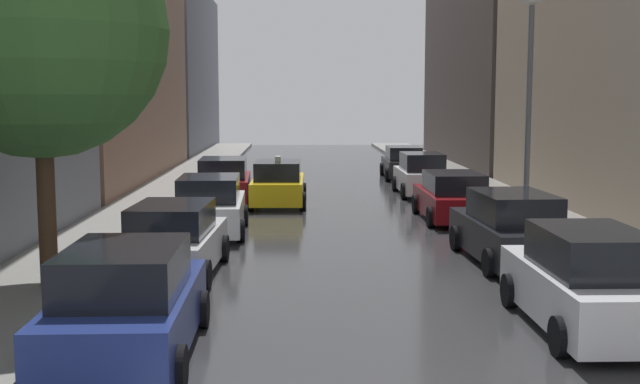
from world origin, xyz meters
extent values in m
cube|color=#343437|center=(0.00, 24.00, -0.02)|extent=(28.00, 72.00, 0.04)
cube|color=gray|center=(-6.50, 24.00, 0.07)|extent=(3.00, 72.00, 0.15)
cube|color=gray|center=(6.50, 24.00, 0.07)|extent=(3.00, 72.00, 0.15)
cube|color=#8C6B56|center=(-11.00, 32.23, 7.37)|extent=(6.00, 21.02, 14.74)
cube|color=slate|center=(-11.00, 53.46, 5.90)|extent=(6.00, 19.36, 11.80)
cube|color=navy|center=(-3.78, 5.62, 0.61)|extent=(1.95, 4.58, 0.86)
cube|color=black|center=(-3.78, 5.39, 1.39)|extent=(1.70, 2.52, 0.71)
cylinder|color=black|center=(-4.75, 7.11, 0.32)|extent=(0.23, 0.64, 0.64)
cylinder|color=black|center=(-2.85, 7.13, 0.32)|extent=(0.23, 0.64, 0.64)
cylinder|color=black|center=(-4.71, 4.10, 0.32)|extent=(0.23, 0.64, 0.64)
cylinder|color=black|center=(-2.81, 4.13, 0.32)|extent=(0.23, 0.64, 0.64)
cube|color=silver|center=(-3.95, 11.28, 0.58)|extent=(1.98, 4.48, 0.80)
cube|color=black|center=(-3.96, 11.06, 1.30)|extent=(1.69, 2.49, 0.65)
cylinder|color=black|center=(-4.80, 12.77, 0.32)|extent=(0.25, 0.65, 0.64)
cylinder|color=black|center=(-2.99, 12.70, 0.32)|extent=(0.25, 0.65, 0.64)
cylinder|color=black|center=(-4.92, 9.86, 0.32)|extent=(0.25, 0.65, 0.64)
cylinder|color=black|center=(-3.11, 9.79, 0.32)|extent=(0.25, 0.65, 0.64)
cube|color=silver|center=(-3.75, 16.68, 0.59)|extent=(2.03, 4.40, 0.84)
cube|color=black|center=(-3.74, 16.46, 1.36)|extent=(1.74, 2.44, 0.68)
cylinder|color=black|center=(-4.74, 18.08, 0.32)|extent=(0.24, 0.65, 0.64)
cylinder|color=black|center=(-2.85, 18.14, 0.32)|extent=(0.24, 0.65, 0.64)
cylinder|color=black|center=(-4.64, 15.21, 0.32)|extent=(0.24, 0.65, 0.64)
cylinder|color=black|center=(-2.76, 15.28, 0.32)|extent=(0.24, 0.65, 0.64)
cube|color=maroon|center=(-3.95, 23.23, 0.60)|extent=(2.05, 4.59, 0.85)
cube|color=black|center=(-3.94, 23.00, 1.38)|extent=(1.75, 2.55, 0.70)
cylinder|color=black|center=(-4.94, 24.68, 0.32)|extent=(0.24, 0.65, 0.64)
cylinder|color=black|center=(-3.06, 24.75, 0.32)|extent=(0.24, 0.65, 0.64)
cylinder|color=black|center=(-4.84, 21.70, 0.32)|extent=(0.24, 0.65, 0.64)
cylinder|color=black|center=(-2.95, 21.77, 0.32)|extent=(0.24, 0.65, 0.64)
cube|color=silver|center=(3.72, 6.85, 0.61)|extent=(1.79, 4.42, 0.88)
cube|color=black|center=(3.72, 6.63, 1.41)|extent=(1.57, 2.43, 0.72)
cylinder|color=black|center=(2.82, 8.30, 0.32)|extent=(0.22, 0.64, 0.64)
cylinder|color=black|center=(4.61, 8.31, 0.32)|extent=(0.22, 0.64, 0.64)
cylinder|color=black|center=(2.82, 5.39, 0.32)|extent=(0.22, 0.64, 0.64)
cube|color=black|center=(3.91, 12.43, 0.60)|extent=(2.03, 4.78, 0.85)
cube|color=black|center=(3.92, 12.19, 1.37)|extent=(1.72, 2.66, 0.69)
cylinder|color=black|center=(2.93, 13.94, 0.32)|extent=(0.25, 0.65, 0.64)
cylinder|color=black|center=(4.76, 14.02, 0.32)|extent=(0.25, 0.65, 0.64)
cylinder|color=black|center=(3.05, 10.83, 0.32)|extent=(0.25, 0.65, 0.64)
cylinder|color=black|center=(4.89, 10.91, 0.32)|extent=(0.25, 0.65, 0.64)
cube|color=maroon|center=(3.82, 19.11, 0.56)|extent=(1.90, 4.57, 0.76)
cube|color=black|center=(3.82, 18.88, 1.25)|extent=(1.66, 2.52, 0.62)
cylinder|color=black|center=(2.87, 20.61, 0.32)|extent=(0.22, 0.64, 0.64)
cylinder|color=black|center=(4.75, 20.62, 0.32)|extent=(0.22, 0.64, 0.64)
cylinder|color=black|center=(2.89, 17.60, 0.32)|extent=(0.22, 0.64, 0.64)
cylinder|color=black|center=(4.76, 17.60, 0.32)|extent=(0.22, 0.64, 0.64)
cube|color=silver|center=(3.84, 25.72, 0.60)|extent=(1.78, 4.13, 0.85)
cube|color=black|center=(3.84, 25.52, 1.37)|extent=(1.56, 2.27, 0.70)
cylinder|color=black|center=(2.95, 27.08, 0.32)|extent=(0.22, 0.64, 0.64)
cylinder|color=black|center=(4.70, 27.09, 0.32)|extent=(0.22, 0.64, 0.64)
cylinder|color=black|center=(2.97, 24.36, 0.32)|extent=(0.22, 0.64, 0.64)
cylinder|color=black|center=(4.72, 24.37, 0.32)|extent=(0.22, 0.64, 0.64)
cube|color=black|center=(3.98, 32.39, 0.56)|extent=(1.84, 4.31, 0.77)
cube|color=black|center=(3.97, 32.18, 1.26)|extent=(1.60, 2.38, 0.63)
cylinder|color=black|center=(3.12, 33.82, 0.32)|extent=(0.23, 0.64, 0.64)
cylinder|color=black|center=(4.89, 33.79, 0.32)|extent=(0.23, 0.64, 0.64)
cylinder|color=black|center=(3.07, 31.00, 0.32)|extent=(0.23, 0.64, 0.64)
cylinder|color=black|center=(4.84, 30.96, 0.32)|extent=(0.23, 0.64, 0.64)
cube|color=yellow|center=(-1.91, 23.03, 0.57)|extent=(1.93, 4.57, 0.80)
cube|color=black|center=(-1.92, 22.81, 1.30)|extent=(1.67, 2.52, 0.65)
cube|color=#F2EDCC|center=(-1.92, 22.81, 1.72)|extent=(0.21, 0.36, 0.18)
cylinder|color=black|center=(-2.81, 24.55, 0.32)|extent=(0.23, 0.64, 0.64)
cylinder|color=black|center=(-0.96, 24.51, 0.32)|extent=(0.23, 0.64, 0.64)
cylinder|color=black|center=(-2.86, 21.55, 0.32)|extent=(0.23, 0.64, 0.64)
cylinder|color=black|center=(-1.01, 21.52, 0.32)|extent=(0.23, 0.64, 0.64)
cylinder|color=#513823|center=(-6.25, 9.73, 1.63)|extent=(0.36, 0.36, 2.96)
sphere|color=#39692E|center=(-6.25, 9.73, 5.27)|extent=(5.08, 5.08, 5.08)
cylinder|color=#595B60|center=(5.55, 16.77, 3.37)|extent=(0.16, 0.16, 6.43)
ellipsoid|color=beige|center=(5.55, 16.77, 6.73)|extent=(0.60, 0.28, 0.24)
camera|label=1|loc=(-1.19, -6.27, 3.95)|focal=44.58mm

